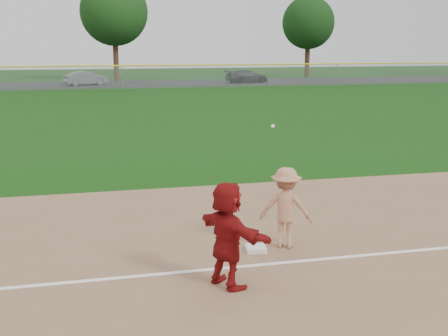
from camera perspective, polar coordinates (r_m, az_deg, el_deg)
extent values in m
plane|color=#123C0B|center=(10.84, 1.83, -8.42)|extent=(160.00, 160.00, 0.00)
cube|color=white|center=(10.11, 3.02, -9.86)|extent=(60.00, 0.10, 0.01)
cube|color=black|center=(55.97, -10.57, 8.38)|extent=(120.00, 10.00, 0.01)
cube|color=white|center=(10.79, 3.28, -8.18)|extent=(0.43, 0.43, 0.08)
imported|color=maroon|center=(9.02, 0.36, -6.77)|extent=(1.17, 1.68, 1.74)
imported|color=slate|center=(54.97, -13.87, 8.85)|extent=(4.22, 2.66, 1.31)
imported|color=black|center=(57.04, 2.34, 9.30)|extent=(4.64, 2.59, 1.27)
imported|color=#A3A3A6|center=(10.82, 6.29, -4.02)|extent=(1.17, 0.95, 1.57)
sphere|color=white|center=(10.24, 4.99, 4.25)|extent=(0.07, 0.07, 0.07)
plane|color=#999EA0|center=(49.92, -10.27, 9.06)|extent=(110.00, 0.00, 110.00)
cylinder|color=yellow|center=(49.87, -10.31, 10.20)|extent=(110.00, 0.12, 0.12)
cylinder|color=gray|center=(49.92, -10.27, 9.06)|extent=(0.08, 0.08, 2.00)
cylinder|color=gray|center=(54.75, 11.40, 9.30)|extent=(0.08, 0.08, 2.00)
cylinder|color=#392415|center=(61.35, -10.91, 10.63)|extent=(0.56, 0.56, 4.10)
sphere|color=#13350F|center=(61.41, -11.11, 15.32)|extent=(7.00, 7.00, 7.00)
cylinder|color=#332112|center=(67.28, 8.44, 10.67)|extent=(0.56, 0.56, 3.64)
sphere|color=black|center=(67.29, 8.57, 14.39)|extent=(6.00, 6.00, 6.00)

